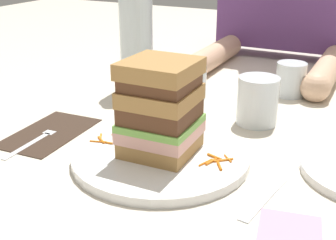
{
  "coord_description": "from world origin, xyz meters",
  "views": [
    {
      "loc": [
        0.29,
        -0.54,
        0.32
      ],
      "look_at": [
        -0.0,
        0.03,
        0.05
      ],
      "focal_mm": 47.38,
      "sensor_mm": 36.0,
      "label": 1
    }
  ],
  "objects": [
    {
      "name": "carrot_shred_3",
      "position": [
        -0.11,
        0.0,
        0.02
      ],
      "size": [
        0.01,
        0.02,
        0.0
      ],
      "primitive_type": "cylinder",
      "rotation": [
        0.0,
        1.57,
        2.1
      ],
      "color": "orange",
      "rests_on": "main_plate"
    },
    {
      "name": "sandwich",
      "position": [
        -0.0,
        0.0,
        0.09
      ],
      "size": [
        0.11,
        0.11,
        0.14
      ],
      "color": "#A87A42",
      "rests_on": "main_plate"
    },
    {
      "name": "empty_tumbler_1",
      "position": [
        -0.08,
        0.29,
        0.04
      ],
      "size": [
        0.07,
        0.07,
        0.07
      ],
      "primitive_type": "cylinder",
      "color": "silver",
      "rests_on": "ground_plane"
    },
    {
      "name": "main_plate",
      "position": [
        -0.0,
        0.0,
        0.01
      ],
      "size": [
        0.28,
        0.28,
        0.01
      ],
      "primitive_type": "cylinder",
      "color": "white",
      "rests_on": "ground_plane"
    },
    {
      "name": "carrot_shred_10",
      "position": [
        0.1,
        -0.01,
        0.02
      ],
      "size": [
        0.02,
        0.02,
        0.0
      ],
      "primitive_type": "cylinder",
      "rotation": [
        0.0,
        1.57,
        5.29
      ],
      "color": "orange",
      "rests_on": "main_plate"
    },
    {
      "name": "carrot_shred_1",
      "position": [
        -0.09,
        0.01,
        0.02
      ],
      "size": [
        0.03,
        0.01,
        0.0
      ],
      "primitive_type": "cylinder",
      "rotation": [
        0.0,
        1.57,
        6.18
      ],
      "color": "orange",
      "rests_on": "main_plate"
    },
    {
      "name": "carrot_shred_8",
      "position": [
        0.08,
        -0.01,
        0.02
      ],
      "size": [
        0.01,
        0.03,
        0.0
      ],
      "primitive_type": "cylinder",
      "rotation": [
        0.0,
        1.57,
        4.37
      ],
      "color": "orange",
      "rests_on": "main_plate"
    },
    {
      "name": "carrot_shred_0",
      "position": [
        -0.11,
        -0.02,
        0.02
      ],
      "size": [
        0.02,
        0.01,
        0.0
      ],
      "primitive_type": "cylinder",
      "rotation": [
        0.0,
        1.57,
        3.43
      ],
      "color": "orange",
      "rests_on": "main_plate"
    },
    {
      "name": "ground_plane",
      "position": [
        0.0,
        0.0,
        0.0
      ],
      "size": [
        3.0,
        3.0,
        0.0
      ],
      "primitive_type": "plane",
      "color": "beige"
    },
    {
      "name": "carrot_shred_11",
      "position": [
        0.08,
        0.02,
        0.02
      ],
      "size": [
        0.03,
        0.01,
        0.0
      ],
      "primitive_type": "cylinder",
      "rotation": [
        0.0,
        1.57,
        5.98
      ],
      "color": "orange",
      "rests_on": "main_plate"
    },
    {
      "name": "juice_glass",
      "position": [
        0.09,
        0.21,
        0.04
      ],
      "size": [
        0.07,
        0.07,
        0.09
      ],
      "color": "white",
      "rests_on": "ground_plane"
    },
    {
      "name": "water_bottle",
      "position": [
        -0.21,
        0.29,
        0.15
      ],
      "size": [
        0.07,
        0.07,
        0.32
      ],
      "color": "silver",
      "rests_on": "ground_plane"
    },
    {
      "name": "napkin_pink",
      "position": [
        0.22,
        -0.1,
        0.0
      ],
      "size": [
        0.09,
        0.09,
        0.0
      ],
      "primitive_type": "cube",
      "rotation": [
        0.0,
        0.0,
        0.19
      ],
      "color": "pink",
      "rests_on": "ground_plane"
    },
    {
      "name": "carrot_shred_9",
      "position": [
        0.08,
        0.0,
        0.02
      ],
      "size": [
        0.01,
        0.02,
        0.0
      ],
      "primitive_type": "cylinder",
      "rotation": [
        0.0,
        1.57,
        1.26
      ],
      "color": "orange",
      "rests_on": "main_plate"
    },
    {
      "name": "napkin_dark",
      "position": [
        -0.22,
        -0.0,
        0.0
      ],
      "size": [
        0.12,
        0.18,
        0.0
      ],
      "primitive_type": "cube",
      "rotation": [
        0.0,
        0.0,
        0.05
      ],
      "color": "#38281E",
      "rests_on": "ground_plane"
    },
    {
      "name": "carrot_shred_2",
      "position": [
        -0.1,
        -0.01,
        0.02
      ],
      "size": [
        0.02,
        0.02,
        0.0
      ],
      "primitive_type": "cylinder",
      "rotation": [
        0.0,
        1.57,
        2.53
      ],
      "color": "orange",
      "rests_on": "main_plate"
    },
    {
      "name": "fork",
      "position": [
        -0.22,
        -0.03,
        0.0
      ],
      "size": [
        0.02,
        0.17,
        0.0
      ],
      "color": "silver",
      "rests_on": "napkin_dark"
    },
    {
      "name": "carrot_shred_4",
      "position": [
        -0.09,
        -0.01,
        0.02
      ],
      "size": [
        0.02,
        0.0,
        0.0
      ],
      "primitive_type": "cylinder",
      "rotation": [
        0.0,
        1.57,
        3.21
      ],
      "color": "orange",
      "rests_on": "main_plate"
    },
    {
      "name": "carrot_shred_7",
      "position": [
        0.1,
        0.02,
        0.02
      ],
      "size": [
        0.02,
        0.02,
        0.0
      ],
      "primitive_type": "cylinder",
      "rotation": [
        0.0,
        1.57,
        5.48
      ],
      "color": "orange",
      "rests_on": "main_plate"
    },
    {
      "name": "knife",
      "position": [
        0.18,
        -0.01,
        0.0
      ],
      "size": [
        0.04,
        0.2,
        0.0
      ],
      "color": "silver",
      "rests_on": "ground_plane"
    },
    {
      "name": "carrot_shred_5",
      "position": [
        -0.08,
        0.01,
        0.02
      ],
      "size": [
        0.03,
        0.02,
        0.0
      ],
      "primitive_type": "cylinder",
      "rotation": [
        0.0,
        1.57,
        5.88
      ],
      "color": "orange",
      "rests_on": "main_plate"
    },
    {
      "name": "empty_tumbler_0",
      "position": [
        0.11,
        0.4,
        0.04
      ],
      "size": [
        0.06,
        0.06,
        0.07
      ],
      "primitive_type": "cylinder",
      "color": "silver",
      "rests_on": "ground_plane"
    },
    {
      "name": "carrot_shred_6",
      "position": [
        0.1,
        0.01,
        0.02
      ],
      "size": [
        0.02,
        0.02,
        0.0
      ],
      "primitive_type": "cylinder",
      "rotation": [
        0.0,
        1.57,
        0.73
      ],
      "color": "orange",
      "rests_on": "main_plate"
    }
  ]
}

